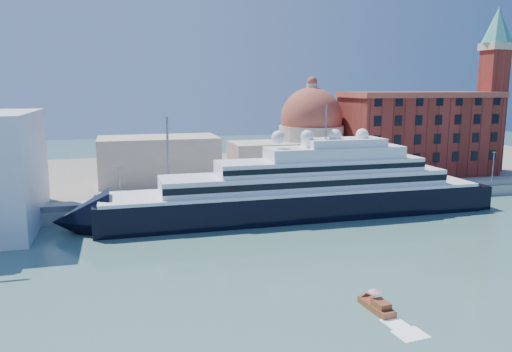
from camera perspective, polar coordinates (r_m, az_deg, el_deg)
name	(u,v)px	position (r m, az deg, el deg)	size (l,w,h in m)	color
ground	(316,254)	(81.87, 6.87, -8.83)	(400.00, 400.00, 0.00)	#38625A
quay	(259,201)	(112.50, 0.30, -2.86)	(180.00, 10.00, 2.50)	gray
land	(222,173)	(151.66, -3.93, 0.40)	(260.00, 72.00, 2.00)	slate
quay_fence	(264,197)	(107.88, 0.95, -2.42)	(180.00, 0.10, 1.20)	slate
superyacht	(285,195)	(102.26, 3.39, -2.23)	(90.46, 12.54, 27.03)	black
water_taxi	(377,305)	(63.55, 13.68, -14.18)	(2.35, 5.71, 2.65)	maroon
warehouse	(418,133)	(148.72, 18.03, 4.71)	(43.00, 19.00, 23.25)	maroon
campanile	(493,79)	(162.69, 25.50, 9.93)	(8.40, 8.40, 47.00)	maroon
church	(257,146)	(135.10, 0.17, 3.48)	(66.00, 18.00, 25.50)	beige
lamp_posts	(204,167)	(106.48, -6.02, 1.06)	(120.80, 2.40, 18.00)	slate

